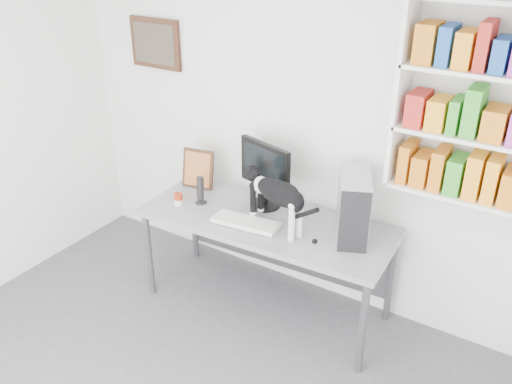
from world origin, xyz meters
TOP-DOWN VIEW (x-y plane):
  - room at (0.00, 0.00)m, footprint 4.01×4.01m
  - bookshelf at (1.40, 1.85)m, footprint 1.03×0.28m
  - wall_art at (-1.30, 1.97)m, footprint 0.52×0.04m
  - desk at (0.08, 1.54)m, footprint 1.98×0.86m
  - monitor at (-0.05, 1.73)m, footprint 0.56×0.37m
  - keyboard at (-0.01, 1.40)m, footprint 0.53×0.25m
  - pc_tower at (0.71, 1.68)m, footprint 0.39×0.51m
  - speaker at (-0.51, 1.49)m, footprint 0.13×0.13m
  - leaning_print at (-0.70, 1.72)m, footprint 0.29×0.16m
  - soup_can at (-0.64, 1.37)m, footprint 0.07×0.07m
  - cat at (0.21, 1.47)m, footprint 0.69×0.36m

SIDE VIEW (x-z plane):
  - desk at x=0.08m, z-range 0.00..0.81m
  - keyboard at x=-0.01m, z-range 0.81..0.85m
  - soup_can at x=-0.64m, z-range 0.81..0.91m
  - speaker at x=-0.51m, z-range 0.81..1.04m
  - leaning_print at x=-0.70m, z-range 0.81..1.15m
  - cat at x=0.21m, z-range 0.81..1.22m
  - pc_tower at x=0.71m, z-range 0.81..1.28m
  - monitor at x=-0.05m, z-range 0.81..1.35m
  - room at x=0.00m, z-range 0.00..2.70m
  - bookshelf at x=1.40m, z-range 1.23..2.47m
  - wall_art at x=-1.30m, z-range 1.69..2.11m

